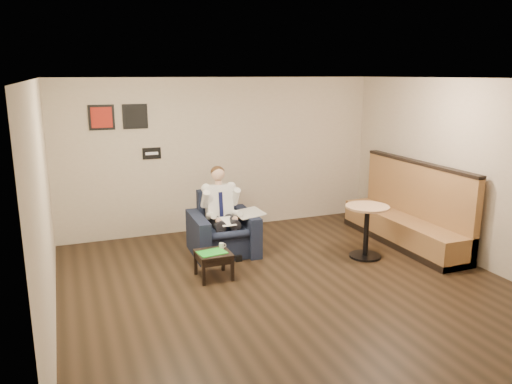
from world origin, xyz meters
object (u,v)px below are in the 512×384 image
object	(u,v)px
side_table	(214,265)
banquette	(405,204)
cafe_table	(366,232)
seated_man	(225,215)
armchair	(223,224)
coffee_mug	(221,246)
smartphone	(213,248)
green_folder	(212,252)

from	to	relation	value
side_table	banquette	xyz separation A→B (m)	(3.47, 0.25, 0.50)
cafe_table	side_table	bearing A→B (deg)	178.04
seated_man	banquette	xyz separation A→B (m)	(3.03, -0.56, 0.03)
armchair	coffee_mug	size ratio (longest dim) A/B	12.32
coffee_mug	banquette	size ratio (longest dim) A/B	0.03
seated_man	side_table	world-z (taller)	seated_man
armchair	smartphone	size ratio (longest dim) A/B	8.36
green_folder	banquette	world-z (taller)	banquette
banquette	cafe_table	size ratio (longest dim) A/B	3.22
armchair	green_folder	distance (m)	1.06
armchair	cafe_table	bearing A→B (deg)	-24.52
seated_man	coffee_mug	xyz separation A→B (m)	(-0.28, -0.70, -0.24)
side_table	green_folder	distance (m)	0.20
green_folder	smartphone	world-z (taller)	green_folder
coffee_mug	cafe_table	bearing A→B (deg)	-4.63
seated_man	cafe_table	distance (m)	2.26
armchair	banquette	bearing A→B (deg)	-10.89
green_folder	side_table	bearing A→B (deg)	33.94
coffee_mug	cafe_table	world-z (taller)	cafe_table
armchair	cafe_table	xyz separation A→B (m)	(2.05, -1.02, -0.06)
side_table	coffee_mug	xyz separation A→B (m)	(0.15, 0.10, 0.23)
seated_man	coffee_mug	size ratio (longest dim) A/B	16.33
seated_man	banquette	distance (m)	3.08
smartphone	cafe_table	size ratio (longest dim) A/B	0.14
side_table	coffee_mug	size ratio (longest dim) A/B	5.79
green_folder	coffee_mug	world-z (taller)	coffee_mug
seated_man	coffee_mug	distance (m)	0.79
side_table	cafe_table	bearing A→B (deg)	-1.96
cafe_table	seated_man	bearing A→B (deg)	156.58
side_table	green_folder	world-z (taller)	green_folder
armchair	smartphone	bearing A→B (deg)	-114.83
armchair	green_folder	world-z (taller)	armchair
side_table	cafe_table	xyz separation A→B (m)	(2.50, -0.09, 0.23)
coffee_mug	banquette	distance (m)	3.33
side_table	smartphone	bearing A→B (deg)	72.90
coffee_mug	cafe_table	distance (m)	2.35
smartphone	seated_man	bearing A→B (deg)	69.11
armchair	smartphone	world-z (taller)	armchair
banquette	green_folder	bearing A→B (deg)	-175.65
smartphone	banquette	world-z (taller)	banquette
armchair	green_folder	bearing A→B (deg)	-114.36
seated_man	green_folder	world-z (taller)	seated_man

